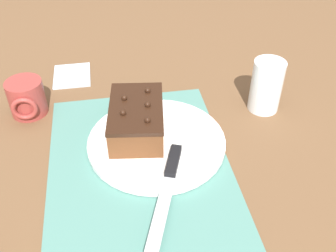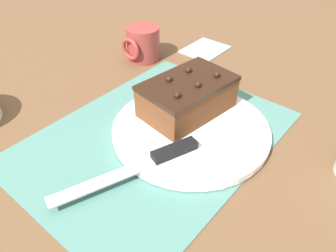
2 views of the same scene
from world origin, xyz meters
The scene contains 8 objects.
ground_plane centered at (0.00, 0.00, 0.00)m, with size 3.00×3.00×0.00m, color brown.
placemat_woven centered at (0.00, 0.00, 0.00)m, with size 0.46×0.34×0.00m, color slate.
cake_plate centered at (-0.05, 0.04, 0.01)m, with size 0.27×0.27×0.01m.
chocolate_cake centered at (-0.08, 0.01, 0.05)m, with size 0.18×0.13×0.07m.
serving_knife centered at (0.06, 0.05, 0.02)m, with size 0.23×0.10×0.01m.
drinking_glass centered at (-0.13, 0.30, 0.06)m, with size 0.07×0.07×0.12m.
coffee_mug centered at (-0.20, -0.22, 0.04)m, with size 0.09×0.08×0.08m.
folded_napkin centered at (-0.34, -0.13, 0.00)m, with size 0.11×0.09×0.01m, color silver.
Camera 1 is at (0.53, -0.04, 0.53)m, focal length 42.00 mm.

